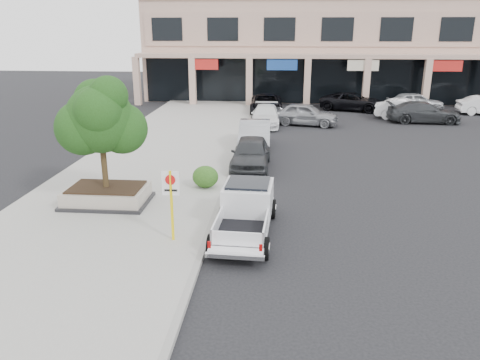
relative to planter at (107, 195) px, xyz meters
name	(u,v)px	position (x,y,z in m)	size (l,w,h in m)	color
ground	(255,237)	(5.84, -2.28, -0.48)	(120.00, 120.00, 0.00)	black
sidewalk	(144,176)	(0.34, 3.72, -0.40)	(8.00, 52.00, 0.15)	gray
curb	(228,178)	(4.29, 3.72, -0.40)	(0.20, 52.00, 0.15)	gray
strip_mall	(356,48)	(13.84, 31.65, 4.27)	(40.55, 12.43, 9.50)	tan
planter	(107,195)	(0.00, 0.00, 0.00)	(3.20, 2.20, 0.68)	black
planter_tree	(105,119)	(0.13, 0.15, 2.94)	(2.90, 2.55, 4.00)	#302212
no_parking_sign	(171,196)	(3.26, -3.02, 1.16)	(0.55, 0.09, 2.30)	yellow
hedge	(205,177)	(3.49, 2.18, 0.14)	(1.10, 0.99, 0.94)	#1A4212
pickup_truck	(245,213)	(5.49, -2.12, 0.31)	(1.85, 4.98, 1.57)	white
curb_car_a	(251,153)	(5.19, 5.65, 0.29)	(1.82, 4.52, 1.54)	#2D2F32
curb_car_b	(255,136)	(5.18, 9.40, 0.34)	(1.72, 4.94, 1.63)	#999BA0
curb_car_c	(265,116)	(5.56, 16.31, 0.23)	(1.99, 4.89, 1.42)	white
curb_car_d	(266,104)	(5.44, 21.54, 0.28)	(2.51, 5.45, 1.51)	black
lot_car_a	(306,114)	(8.38, 16.76, 0.31)	(1.86, 4.61, 1.57)	gray
lot_car_b	(406,109)	(16.07, 19.69, 0.28)	(1.59, 4.57, 1.51)	white
lot_car_c	(424,112)	(17.00, 18.44, 0.28)	(2.11, 5.19, 1.51)	#2D2F32
lot_car_d	(353,102)	(12.60, 23.35, 0.27)	(2.46, 5.33, 1.48)	black
lot_car_e	(415,102)	(17.68, 23.43, 0.31)	(1.85, 4.60, 1.57)	#A6AAAE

